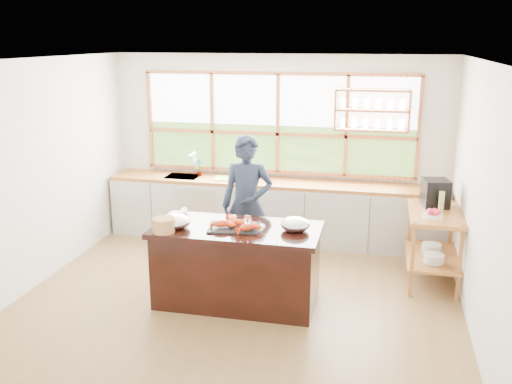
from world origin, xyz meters
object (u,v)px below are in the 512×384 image
(cook, at_px, (247,205))
(wicker_basket, at_px, (164,225))
(island, at_px, (237,265))
(espresso_machine, at_px, (435,193))

(cook, height_order, wicker_basket, cook)
(island, height_order, espresso_machine, espresso_machine)
(cook, bearing_deg, island, -89.61)
(cook, distance_m, espresso_machine, 2.34)
(island, relative_size, wicker_basket, 7.67)
(espresso_machine, height_order, wicker_basket, espresso_machine)
(island, relative_size, espresso_machine, 5.42)
(island, xyz_separation_m, wicker_basket, (-0.72, -0.32, 0.52))
(espresso_machine, bearing_deg, wicker_basket, -161.66)
(cook, xyz_separation_m, wicker_basket, (-0.62, -1.24, 0.09))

